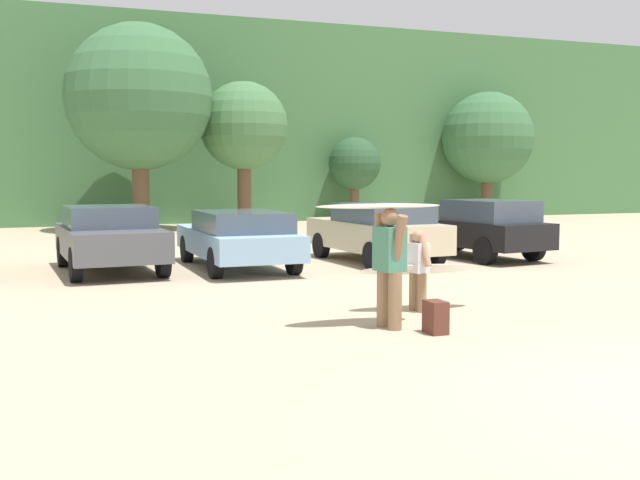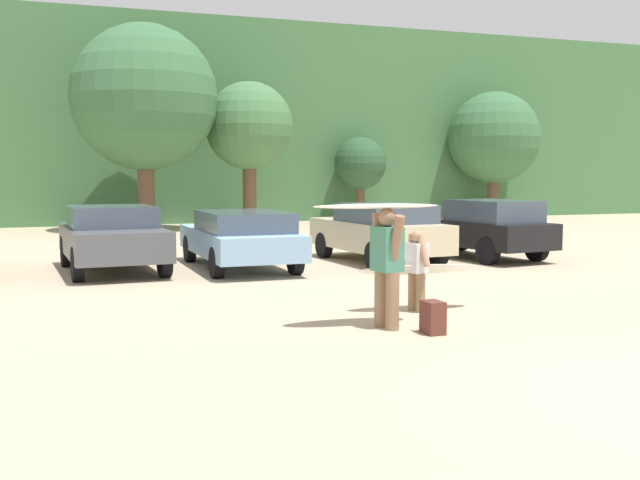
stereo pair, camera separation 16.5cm
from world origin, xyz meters
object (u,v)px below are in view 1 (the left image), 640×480
parked_car_champagne (377,231)px  surfboard_white (420,269)px  surfboard_cream (379,206)px  parked_car_black (475,228)px  parked_car_dark_gray (110,237)px  parked_car_sky_blue (238,237)px  backpack_dropped (436,317)px  person_adult (389,261)px  person_child (418,266)px

parked_car_champagne → surfboard_white: (-2.10, -6.12, -0.13)m
parked_car_champagne → surfboard_cream: 7.92m
surfboard_cream → parked_car_black: bearing=-127.1°
parked_car_dark_gray → parked_car_sky_blue: parked_car_dark_gray is taller
parked_car_dark_gray → backpack_dropped: size_ratio=9.44×
parked_car_sky_blue → person_adult: (0.30, -7.27, 0.23)m
surfboard_cream → backpack_dropped: bearing=131.3°
parked_car_champagne → person_child: (-2.20, -6.25, -0.05)m
parked_car_dark_gray → backpack_dropped: (3.53, -8.26, -0.56)m
parked_car_champagne → backpack_dropped: 8.32m
parked_car_dark_gray → parked_car_sky_blue: 2.83m
surfboard_cream → person_adult: bearing=130.6°
backpack_dropped → surfboard_white: bearing=68.7°
parked_car_dark_gray → surfboard_white: 7.78m
parked_car_dark_gray → parked_car_champagne: size_ratio=0.97×
surfboard_white → backpack_dropped: 1.88m
person_child → surfboard_white: bearing=-135.8°
parked_car_sky_blue → parked_car_champagne: (3.49, -0.00, 0.05)m
person_adult → backpack_dropped: (0.43, -0.55, -0.73)m
parked_car_black → surfboard_white: (-4.90, -6.16, -0.13)m
parked_car_dark_gray → person_child: size_ratio=3.29×
parked_car_dark_gray → person_adult: person_adult is taller
parked_car_champagne → backpack_dropped: size_ratio=9.72×
parked_car_champagne → parked_car_black: (2.80, 0.04, 0.00)m
parked_car_black → backpack_dropped: 9.65m
surfboard_cream → backpack_dropped: size_ratio=4.22×
parked_car_sky_blue → person_child: (1.30, -6.25, 0.00)m
parked_car_sky_blue → person_adult: person_adult is taller
parked_car_black → parked_car_dark_gray: bearing=79.4°
parked_car_champagne → person_adult: 7.95m
person_child → surfboard_white: size_ratio=0.62×
parked_car_black → surfboard_white: 7.87m
parked_car_dark_gray → person_child: 7.83m
surfboard_cream → backpack_dropped: 1.73m
parked_car_black → surfboard_cream: size_ratio=2.47×
parked_car_black → person_child: size_ratio=3.64×
parked_car_sky_blue → parked_car_champagne: size_ratio=1.08×
parked_car_black → person_child: bearing=133.3°
person_adult → surfboard_cream: bearing=-61.1°
parked_car_champagne → backpack_dropped: parked_car_champagne is taller
surfboard_white → backpack_dropped: bearing=75.3°
parked_car_sky_blue → surfboard_white: size_ratio=2.29×
person_child → backpack_dropped: person_child is taller
parked_car_black → surfboard_white: bearing=133.3°
parked_car_sky_blue → surfboard_white: bearing=-167.1°
parked_car_sky_blue → parked_car_black: size_ratio=1.01×
parked_car_sky_blue → surfboard_cream: (0.19, -7.14, 1.00)m
backpack_dropped → parked_car_champagne: bearing=70.6°
parked_car_sky_blue → person_adult: bearing=-177.6°
parked_car_black → surfboard_cream: (-6.10, -7.18, 0.94)m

